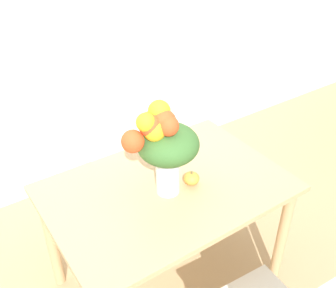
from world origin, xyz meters
The scene contains 6 objects.
ground_plane centered at (0.00, 0.00, 0.00)m, with size 12.00×12.00×0.00m, color tan.
wall_back centered at (0.00, 1.25, 1.35)m, with size 8.00×0.06×2.70m.
dining_table centered at (0.00, 0.00, 0.62)m, with size 1.21×0.82×0.73m.
flower_vase centered at (-0.04, -0.03, 1.01)m, with size 0.37×0.31×0.49m.
pumpkin centered at (0.11, -0.05, 0.76)m, with size 0.08×0.08×0.08m.
dining_chair_near_window centered at (0.11, 0.81, 0.47)m, with size 0.43×0.43×0.89m.
Camera 1 is at (-0.86, -1.28, 2.01)m, focal length 42.00 mm.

